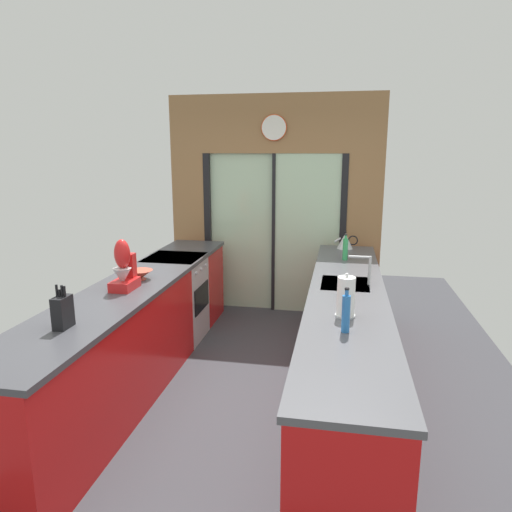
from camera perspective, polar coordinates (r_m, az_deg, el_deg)
ground_plane at (r=4.56m, az=-1.31°, el=-13.90°), size 5.04×7.60×0.02m
back_wall_unit at (r=5.87m, az=2.23°, el=7.77°), size 2.64×0.12×2.70m
left_counter_run at (r=4.23m, az=-15.02°, el=-9.48°), size 0.62×3.80×0.92m
right_counter_run at (r=4.01m, az=10.81°, el=-10.56°), size 0.62×3.80×0.92m
sink_faucet at (r=4.05m, az=13.23°, el=-1.11°), size 0.19×0.02×0.25m
oven_range at (r=5.20m, az=-9.74°, el=-5.11°), size 0.60×0.60×0.92m
mixing_bowl at (r=4.25m, az=-13.92°, el=-2.20°), size 0.22×0.22×0.08m
knife_block at (r=3.25m, az=-22.52°, el=-6.29°), size 0.08×0.14×0.29m
stand_mixer at (r=3.96m, az=-15.81°, el=-1.67°), size 0.17×0.27×0.42m
kettle at (r=5.52m, az=10.84°, el=1.83°), size 0.27×0.19×0.21m
soap_bottle_near at (r=2.98m, az=10.91°, el=-6.83°), size 0.05×0.05×0.29m
soap_bottle_far at (r=4.93m, az=10.84°, el=0.87°), size 0.05×0.05×0.27m
paper_towel_roll at (r=3.25m, az=10.91°, el=-4.93°), size 0.14×0.14×0.31m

